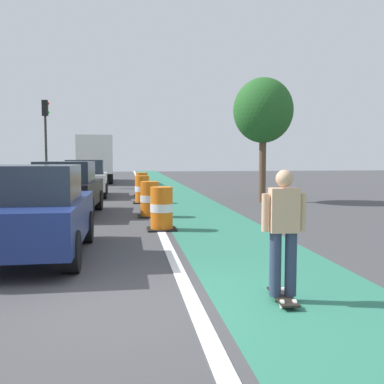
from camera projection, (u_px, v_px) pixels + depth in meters
The scene contains 15 objects.
ground_plane at pixel (121, 307), 5.51m from camera, with size 100.00×100.00×0.00m, color #424244.
bike_lane_strip at pixel (187, 203), 17.69m from camera, with size 2.50×80.00×0.01m, color #2D755B.
lane_divider_stripe at pixel (149, 204), 17.48m from camera, with size 0.20×80.00×0.01m, color silver.
skateboarder_on_lane at pixel (284, 231), 5.65m from camera, with size 0.57×0.81×1.69m.
parked_sedan_nearest at pixel (33, 213), 8.15m from camera, with size 1.93×4.11×1.70m.
parked_sedan_second at pixel (67, 189), 14.09m from camera, with size 2.07×4.18×1.70m.
parked_sedan_third at pixel (86, 179), 20.60m from camera, with size 2.00×4.14×1.70m.
traffic_barrel_front at pixel (162, 209), 11.26m from camera, with size 0.73×0.73×1.09m.
traffic_barrel_mid at pixel (150, 200), 13.72m from camera, with size 0.73×0.73×1.09m.
traffic_barrel_back at pixel (142, 190), 17.77m from camera, with size 0.73×0.73×1.09m.
traffic_barrel_far at pixel (142, 184), 21.21m from camera, with size 0.73×0.73×1.09m.
delivery_truck_down_block at pixel (95, 157), 31.90m from camera, with size 2.74×7.72×3.23m.
traffic_light_corner at pixel (46, 128), 25.93m from camera, with size 0.41×0.32×5.10m.
pedestrian_crossing at pixel (49, 175), 23.40m from camera, with size 0.34×0.20×1.61m.
street_tree_sidewalk at pixel (263, 111), 17.93m from camera, with size 2.40×2.40×5.00m.
Camera 1 is at (0.10, -5.45, 1.85)m, focal length 41.85 mm.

